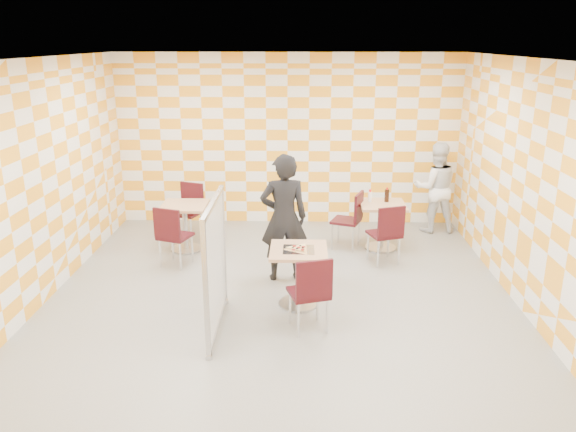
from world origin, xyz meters
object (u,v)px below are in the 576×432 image
Objects in this scene: man_dark at (284,218)px; soda_bottle at (387,195)px; chair_main_front at (311,289)px; empty_table at (185,219)px; sport_bottle at (370,196)px; man_white at (436,188)px; chair_empty_far at (189,206)px; partition at (215,266)px; second_table at (382,218)px; chair_second_front at (387,230)px; chair_second_side at (352,216)px; chair_empty_near at (171,232)px; main_table at (299,267)px.

man_dark is 2.05m from soda_bottle.
man_dark is (-0.36, 1.52, 0.34)m from chair_main_front.
sport_bottle is at bearing 4.63° from empty_table.
chair_main_front is 4.24m from man_white.
chair_empty_far reaches higher than empty_table.
chair_empty_far is 0.60× the size of partition.
second_table is at bearing -123.78° from soda_bottle.
chair_second_front is at bearing -169.57° from man_dark.
man_white reaches higher than partition.
sport_bottle is (2.95, -0.36, 0.29)m from chair_empty_far.
sport_bottle is at bearing 53.74° from partition.
man_white is (2.53, 2.11, -0.11)m from man_dark.
chair_second_side is at bearing -168.85° from soda_bottle.
chair_empty_far is 0.59× the size of man_white.
man_white is 1.24m from soda_bottle.
chair_second_front is at bearing 42.02° from partition.
chair_empty_far is 2.99m from sport_bottle.
second_table is 3.26m from chair_empty_near.
chair_main_front is 1.00× the size of chair_second_front.
man_white is 1.46m from sport_bottle.
man_white is (1.02, 0.91, 0.27)m from second_table.
chair_empty_far is at bearing 173.05° from sport_bottle.
chair_empty_far is 3.27m from partition.
second_table is 0.81× the size of chair_empty_far.
chair_empty_far is at bearing 170.24° from chair_second_side.
second_table and empty_table have the same top height.
partition reaches higher than chair_main_front.
chair_main_front is 0.59× the size of man_white.
main_table is 0.81× the size of chair_empty_near.
chair_second_side is 1.76m from man_white.
chair_main_front is (1.95, -2.59, 0.04)m from empty_table.
partition reaches higher than chair_empty_far.
chair_empty_near is 4.53m from man_white.
soda_bottle reaches higher than chair_empty_near.
chair_main_front is 1.00× the size of chair_empty_near.
chair_second_front and chair_second_side have the same top height.
empty_table is 1.95m from man_dark.
partition is 7.75× the size of sport_bottle.
partition is (0.88, -2.53, 0.28)m from empty_table.
soda_bottle is (2.30, 2.78, 0.06)m from partition.
second_table is 0.37m from soda_bottle.
soda_bottle is at bearing 66.66° from chair_main_front.
chair_empty_near is at bearing 136.86° from chair_main_front.
soda_bottle is at bearing 16.62° from chair_empty_near.
second_table is 3.75× the size of sport_bottle.
man_white is at bearing 41.68° from second_table.
chair_empty_far is 2.36m from man_dark.
chair_second_side is at bearing -139.66° from man_dark.
chair_main_front is 1.00× the size of chair_empty_far.
empty_table is 0.72m from chair_empty_near.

